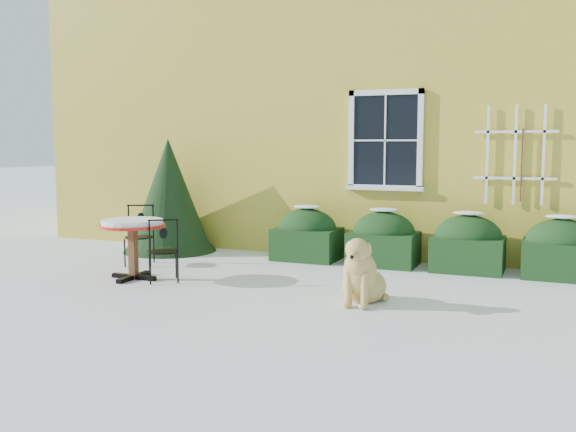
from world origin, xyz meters
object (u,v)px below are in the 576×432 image
at_px(evergreen_shrub, 169,206).
at_px(patio_chair_far, 140,235).
at_px(patio_chair_near, 163,250).
at_px(bistro_table, 133,230).
at_px(dog, 362,276).

distance_m(evergreen_shrub, patio_chair_far, 1.35).
bearing_deg(patio_chair_far, patio_chair_near, -68.30).
distance_m(patio_chair_near, patio_chair_far, 1.49).
bearing_deg(evergreen_shrub, bistro_table, -69.10).
height_order(bistro_table, dog, bistro_table).
bearing_deg(dog, bistro_table, 177.52).
bearing_deg(evergreen_shrub, patio_chair_near, -58.93).
height_order(patio_chair_near, patio_chair_far, patio_chair_far).
distance_m(evergreen_shrub, dog, 4.94).
relative_size(bistro_table, patio_chair_near, 1.03).
distance_m(evergreen_shrub, patio_chair_near, 2.68).
bearing_deg(bistro_table, patio_chair_near, 1.14).
height_order(patio_chair_near, dog, patio_chair_near).
xyz_separation_m(patio_chair_near, patio_chair_far, (-1.10, 1.00, 0.02)).
bearing_deg(patio_chair_near, bistro_table, -34.95).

